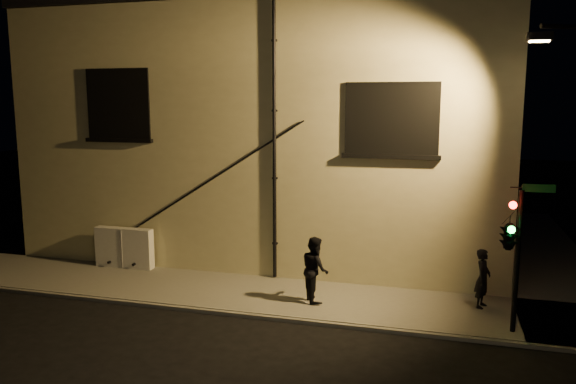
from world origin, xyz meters
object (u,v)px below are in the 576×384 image
(pedestrian_a, at_px, (483,278))
(pedestrian_b, at_px, (315,269))
(traffic_signal, at_px, (510,234))
(utility_cabinet, at_px, (124,248))

(pedestrian_a, relative_size, pedestrian_b, 0.88)
(pedestrian_a, relative_size, traffic_signal, 0.44)
(utility_cabinet, bearing_deg, traffic_signal, -11.32)
(pedestrian_b, height_order, traffic_signal, traffic_signal)
(utility_cabinet, height_order, traffic_signal, traffic_signal)
(pedestrian_a, bearing_deg, utility_cabinet, 104.30)
(utility_cabinet, xyz_separation_m, pedestrian_b, (6.68, -1.40, 0.23))
(traffic_signal, bearing_deg, pedestrian_a, 104.50)
(pedestrian_a, bearing_deg, traffic_signal, -147.61)
(utility_cabinet, bearing_deg, pedestrian_a, -3.59)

